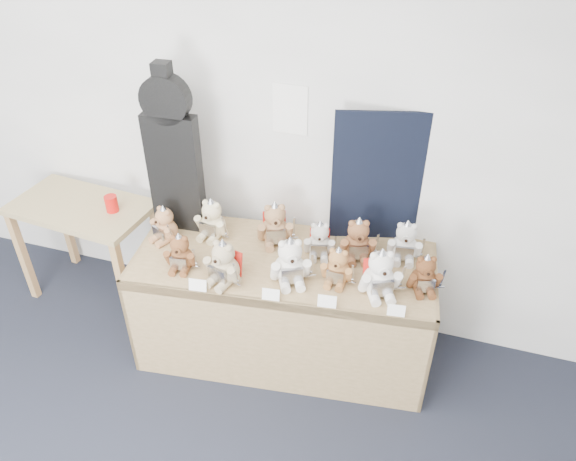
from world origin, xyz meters
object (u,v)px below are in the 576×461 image
(display_table, at_px, (282,288))
(teddy_front_end, at_px, (425,275))
(guitar_case, at_px, (173,153))
(teddy_front_centre, at_px, (290,263))
(teddy_front_right, at_px, (338,267))
(teddy_back_end, at_px, (405,243))
(red_cup, at_px, (112,204))
(teddy_front_left, at_px, (224,264))
(teddy_front_far_right, at_px, (380,275))
(side_table, at_px, (84,221))
(teddy_back_centre_left, at_px, (275,225))
(teddy_back_far_left, at_px, (165,225))
(teddy_back_left, at_px, (212,220))
(teddy_back_right, at_px, (358,241))
(teddy_back_centre_right, at_px, (320,241))
(teddy_front_far_left, at_px, (180,253))

(display_table, bearing_deg, teddy_front_end, -3.13)
(guitar_case, bearing_deg, teddy_front_centre, -24.36)
(teddy_front_right, xyz_separation_m, teddy_back_end, (0.32, 0.33, 0.01))
(guitar_case, distance_m, teddy_front_right, 1.17)
(red_cup, bearing_deg, display_table, -8.54)
(teddy_front_left, bearing_deg, teddy_front_far_right, 25.20)
(teddy_front_right, bearing_deg, side_table, 174.61)
(teddy_back_centre_left, bearing_deg, teddy_back_far_left, 173.18)
(teddy_back_left, bearing_deg, teddy_front_left, -51.35)
(red_cup, xyz_separation_m, teddy_back_centre_left, (1.11, 0.04, 0.03))
(teddy_back_centre_left, bearing_deg, teddy_back_right, -22.31)
(side_table, relative_size, teddy_front_end, 3.82)
(red_cup, distance_m, teddy_back_far_left, 0.48)
(teddy_front_right, height_order, teddy_back_right, teddy_back_right)
(teddy_back_centre_left, bearing_deg, teddy_back_centre_right, -31.25)
(guitar_case, bearing_deg, red_cup, 179.42)
(display_table, distance_m, teddy_back_centre_left, 0.38)
(guitar_case, relative_size, teddy_front_far_right, 3.39)
(red_cup, relative_size, teddy_back_centre_right, 0.43)
(side_table, distance_m, teddy_back_centre_right, 1.66)
(teddy_front_far_left, height_order, teddy_back_end, teddy_back_end)
(teddy_front_far_right, relative_size, teddy_back_right, 1.07)
(display_table, height_order, guitar_case, guitar_case)
(display_table, xyz_separation_m, teddy_back_centre_left, (-0.11, 0.23, 0.28))
(teddy_front_left, relative_size, teddy_front_right, 1.19)
(teddy_front_far_left, bearing_deg, teddy_back_right, 13.78)
(red_cup, height_order, teddy_front_far_right, teddy_front_far_right)
(teddy_front_right, height_order, teddy_back_end, teddy_back_end)
(side_table, distance_m, teddy_front_end, 2.28)
(teddy_front_far_left, height_order, teddy_back_centre_left, teddy_back_centre_left)
(teddy_back_end, relative_size, teddy_back_far_left, 1.08)
(teddy_back_centre_left, bearing_deg, display_table, -85.79)
(display_table, bearing_deg, teddy_back_centre_left, 109.51)
(red_cup, distance_m, teddy_front_far_left, 0.76)
(side_table, bearing_deg, teddy_back_centre_right, 5.31)
(teddy_front_right, height_order, teddy_back_far_left, teddy_back_far_left)
(red_cup, relative_size, teddy_back_end, 0.39)
(teddy_back_left, distance_m, teddy_back_far_left, 0.29)
(side_table, xyz_separation_m, teddy_front_right, (1.80, -0.20, 0.20))
(teddy_front_centre, xyz_separation_m, teddy_back_centre_right, (0.09, 0.28, -0.02))
(side_table, relative_size, teddy_front_left, 3.24)
(teddy_front_centre, bearing_deg, teddy_front_left, 171.53)
(teddy_front_far_right, distance_m, teddy_back_right, 0.33)
(teddy_front_end, height_order, teddy_back_right, teddy_back_right)
(display_table, bearing_deg, teddy_front_far_left, -169.67)
(teddy_front_end, bearing_deg, teddy_front_right, 170.89)
(teddy_front_centre, height_order, teddy_front_far_right, same)
(teddy_front_right, xyz_separation_m, teddy_front_end, (0.47, 0.08, 0.00))
(side_table, height_order, teddy_front_far_left, teddy_front_far_left)
(teddy_front_left, height_order, teddy_front_end, teddy_front_left)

